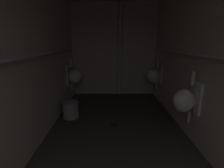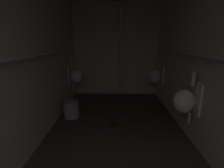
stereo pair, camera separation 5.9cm
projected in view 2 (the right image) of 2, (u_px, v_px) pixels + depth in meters
The scene contains 12 objects.
floor at pixel (116, 142), 2.48m from camera, with size 2.35×4.66×0.08m, color #383330.
wall_left at pixel (31, 60), 2.19m from camera, with size 0.06×4.66×2.41m, color beige.
wall_right at pixel (204, 60), 2.15m from camera, with size 0.06×4.66×2.41m, color beige.
wall_back at pixel (116, 51), 4.39m from camera, with size 2.35×0.06×2.41m, color beige.
urinal_left_mid at pixel (76, 76), 3.95m from camera, with size 0.32×0.30×0.76m.
urinal_right_mid at pixel (186, 101), 2.30m from camera, with size 0.32×0.30×0.76m.
urinal_right_far at pixel (156, 76), 3.95m from camera, with size 0.32×0.30×0.76m.
supply_pipe_left at pixel (36, 55), 2.13m from camera, with size 0.06×3.90×0.06m.
supply_pipe_right at pixel (199, 56), 2.11m from camera, with size 0.06×3.93×0.06m.
standpipe_back_wall at pixel (121, 51), 4.29m from camera, with size 0.09×0.09×2.36m, color beige.
floor_drain at pixel (114, 125), 2.92m from camera, with size 0.14×0.14×0.01m, color black.
waste_bin at pixel (71, 109), 3.20m from camera, with size 0.30×0.30×0.32m, color gray.
Camera 2 is at (-0.03, 0.09, 1.44)m, focal length 26.32 mm.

